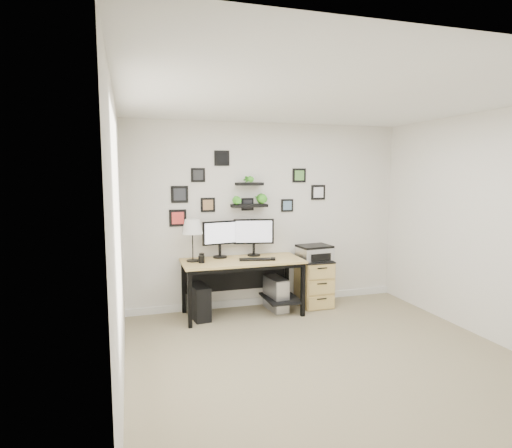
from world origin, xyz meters
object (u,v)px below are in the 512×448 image
object	(u,v)px
desk	(244,268)
mug	(202,259)
table_lamp	(192,228)
file_cabinet	(314,282)
monitor_right	(254,234)
pc_tower_black	(199,302)
printer	(314,252)
pc_tower_grey	(276,294)
monitor_left	(220,236)

from	to	relation	value
desk	mug	size ratio (longest dim) A/B	17.24
table_lamp	file_cabinet	size ratio (longest dim) A/B	0.83
monitor_right	mug	distance (m)	0.86
pc_tower_black	printer	world-z (taller)	printer
table_lamp	printer	xyz separation A→B (m)	(1.74, -0.00, -0.42)
monitor_right	pc_tower_black	xyz separation A→B (m)	(-0.81, -0.21, -0.84)
file_cabinet	mug	bearing A→B (deg)	-175.74
pc_tower_grey	desk	bearing A→B (deg)	-178.01
monitor_right	mug	world-z (taller)	monitor_right
pc_tower_grey	printer	world-z (taller)	printer
printer	mug	bearing A→B (deg)	-175.52
monitor_left	table_lamp	distance (m)	0.44
monitor_left	monitor_right	bearing A→B (deg)	-0.86
monitor_left	file_cabinet	bearing A→B (deg)	-5.64
desk	pc_tower_grey	size ratio (longest dim) A/B	3.34
desk	file_cabinet	xyz separation A→B (m)	(1.06, 0.06, -0.29)
monitor_right	file_cabinet	xyz separation A→B (m)	(0.87, -0.13, -0.72)
mug	pc_tower_black	xyz separation A→B (m)	(-0.03, 0.04, -0.57)
file_cabinet	printer	world-z (taller)	printer
pc_tower_black	pc_tower_grey	bearing A→B (deg)	-5.75
monitor_left	printer	size ratio (longest dim) A/B	1.03
desk	monitor_left	bearing A→B (deg)	146.61
monitor_right	monitor_left	bearing A→B (deg)	179.14
monitor_left	file_cabinet	size ratio (longest dim) A/B	0.75
monitor_right	table_lamp	world-z (taller)	table_lamp
table_lamp	pc_tower_black	size ratio (longest dim) A/B	1.24
printer	monitor_left	bearing A→B (deg)	174.64
monitor_right	pc_tower_grey	xyz separation A→B (m)	(0.27, -0.17, -0.83)
desk	mug	xyz separation A→B (m)	(-0.59, -0.06, 0.17)
pc_tower_black	desk	bearing A→B (deg)	-5.65
monitor_right	file_cabinet	bearing A→B (deg)	-8.24
table_lamp	pc_tower_grey	xyz separation A→B (m)	(1.14, -0.05, -0.97)
monitor_left	pc_tower_black	world-z (taller)	monitor_left
file_cabinet	printer	xyz separation A→B (m)	(0.00, 0.01, 0.44)
monitor_right	mug	bearing A→B (deg)	-162.28
pc_tower_grey	printer	bearing A→B (deg)	4.65
table_lamp	printer	world-z (taller)	table_lamp
desk	table_lamp	world-z (taller)	table_lamp
monitor_left	monitor_right	distance (m)	0.48
monitor_right	printer	bearing A→B (deg)	-7.82
pc_tower_grey	monitor_left	bearing A→B (deg)	166.90
monitor_right	pc_tower_grey	bearing A→B (deg)	-31.55
file_cabinet	printer	bearing A→B (deg)	78.50
monitor_left	mug	distance (m)	0.46
monitor_left	pc_tower_black	distance (m)	0.91
desk	pc_tower_black	distance (m)	0.74
pc_tower_black	table_lamp	bearing A→B (deg)	114.34
pc_tower_black	pc_tower_grey	world-z (taller)	pc_tower_grey
desk	file_cabinet	distance (m)	1.10
mug	table_lamp	bearing A→B (deg)	125.05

